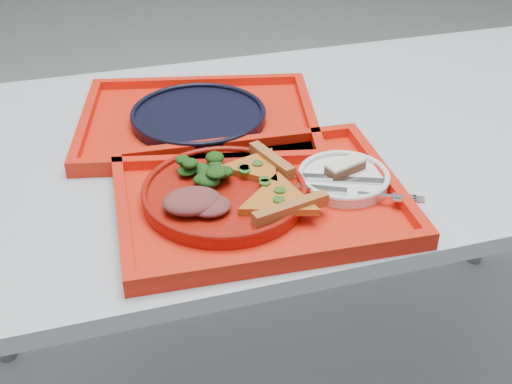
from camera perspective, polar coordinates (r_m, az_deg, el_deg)
table at (r=1.29m, az=4.72°, el=2.59°), size 1.60×0.80×0.75m
tray_main at (r=1.03m, az=0.29°, el=-0.75°), size 0.47×0.38×0.01m
tray_far at (r=1.26m, az=-5.10°, el=6.07°), size 0.51×0.44×0.01m
dinner_plate at (r=1.02m, az=-2.83°, el=-0.25°), size 0.26×0.26×0.02m
side_plate at (r=1.07m, az=7.77°, el=1.08°), size 0.15×0.15×0.01m
navy_plate at (r=1.26m, az=-5.14°, el=6.64°), size 0.26×0.26×0.02m
pizza_slice_a at (r=0.98m, az=2.03°, el=-0.45°), size 0.15×0.16×0.02m
pizza_slice_b at (r=1.06m, az=0.02°, el=2.37°), size 0.15×0.14×0.02m
salad_heap at (r=1.04m, az=-4.72°, el=2.39°), size 0.08×0.08×0.04m
meat_portion at (r=0.97m, az=-5.73°, el=-0.80°), size 0.09×0.07×0.03m
dessert_bar at (r=1.07m, az=7.94°, el=2.24°), size 0.07×0.05×0.02m
knife at (r=1.05m, az=7.65°, el=1.19°), size 0.18×0.08×0.01m
fork at (r=1.02m, az=8.92°, el=-0.05°), size 0.18×0.10×0.01m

